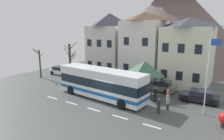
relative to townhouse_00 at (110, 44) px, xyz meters
name	(u,v)px	position (x,y,z in m)	size (l,w,h in m)	color
ground_plane	(104,104)	(7.49, -11.94, -5.05)	(40.00, 60.00, 0.07)	#4A4F4E
townhouse_00	(110,44)	(0.00, 0.00, 0.00)	(5.82, 5.94, 10.04)	beige
townhouse_01	(144,46)	(6.32, -0.27, -0.04)	(5.72, 5.39, 9.96)	silver
townhouse_02	(188,52)	(12.52, 0.45, -0.46)	(5.89, 6.84, 9.11)	silver
hilltop_castle	(172,19)	(4.80, 17.27, 4.48)	(34.86, 34.86, 25.90)	#675754
transit_bus	(101,84)	(6.10, -10.62, -3.35)	(10.93, 3.15, 3.30)	white
bus_shelter	(145,68)	(9.49, -6.63, -1.85)	(3.60, 3.60, 3.98)	#473D33
parked_car_00	(200,96)	(15.56, -5.73, -4.39)	(3.96, 2.14, 1.28)	black
parked_car_02	(91,75)	(0.01, -5.12, -4.36)	(4.68, 2.42, 1.32)	silver
parked_car_03	(62,71)	(-6.10, -5.28, -4.35)	(4.51, 2.04, 1.35)	silver
parked_car_04	(158,86)	(10.44, -4.60, -4.36)	(4.32, 1.90, 1.32)	slate
pedestrian_00	(159,105)	(13.02, -11.02, -4.21)	(0.31, 0.30, 1.47)	#38332D
pedestrian_01	(168,102)	(13.47, -9.84, -4.17)	(0.32, 0.32, 1.55)	#2D2D38
pedestrian_02	(156,94)	(11.62, -8.30, -4.16)	(0.39, 0.36, 1.59)	#38332D
pedestrian_03	(168,95)	(12.90, -8.15, -4.12)	(0.32, 0.32, 1.59)	black
public_bench	(160,88)	(10.90, -5.02, -4.54)	(1.76, 0.48, 0.87)	#33473D
flagpole	(209,71)	(16.58, -8.89, -1.00)	(0.95, 0.10, 6.91)	silver
bare_tree_00	(70,63)	(-1.17, -8.07, -2.07)	(1.90, 1.87, 5.78)	#382D28
bare_tree_01	(40,63)	(-7.44, -8.45, -2.66)	(1.31, 1.76, 4.68)	#47382D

